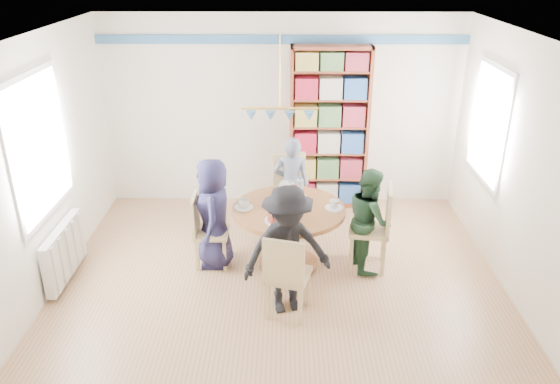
{
  "coord_description": "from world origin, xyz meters",
  "views": [
    {
      "loc": [
        0.06,
        -4.98,
        3.45
      ],
      "look_at": [
        0.0,
        0.4,
        1.05
      ],
      "focal_mm": 35.0,
      "sensor_mm": 36.0,
      "label": 1
    }
  ],
  "objects_px": {
    "chair_left": "(205,227)",
    "chair_right": "(377,224)",
    "radiator": "(65,252)",
    "chair_near": "(286,273)",
    "person_near": "(287,251)",
    "person_far": "(291,185)",
    "dining_table": "(289,223)",
    "chair_far": "(291,189)",
    "person_right": "(369,219)",
    "person_left": "(214,213)",
    "bookshelf": "(329,130)"
  },
  "relations": [
    {
      "from": "dining_table",
      "to": "chair_near",
      "type": "bearing_deg",
      "value": -91.65
    },
    {
      "from": "chair_left",
      "to": "chair_near",
      "type": "distance_m",
      "value": 1.39
    },
    {
      "from": "chair_right",
      "to": "bookshelf",
      "type": "distance_m",
      "value": 1.88
    },
    {
      "from": "radiator",
      "to": "bookshelf",
      "type": "distance_m",
      "value": 3.78
    },
    {
      "from": "chair_left",
      "to": "chair_near",
      "type": "xyz_separation_m",
      "value": [
        0.95,
        -1.02,
        0.03
      ]
    },
    {
      "from": "radiator",
      "to": "chair_right",
      "type": "distance_m",
      "value": 3.55
    },
    {
      "from": "person_near",
      "to": "chair_near",
      "type": "bearing_deg",
      "value": -109.12
    },
    {
      "from": "chair_right",
      "to": "person_far",
      "type": "height_order",
      "value": "person_far"
    },
    {
      "from": "chair_right",
      "to": "chair_near",
      "type": "xyz_separation_m",
      "value": [
        -1.04,
        -0.99,
        -0.04
      ]
    },
    {
      "from": "dining_table",
      "to": "person_right",
      "type": "distance_m",
      "value": 0.93
    },
    {
      "from": "chair_right",
      "to": "bookshelf",
      "type": "relative_size",
      "value": 0.44
    },
    {
      "from": "chair_right",
      "to": "person_left",
      "type": "xyz_separation_m",
      "value": [
        -1.88,
        0.05,
        0.1
      ]
    },
    {
      "from": "chair_far",
      "to": "person_right",
      "type": "height_order",
      "value": "person_right"
    },
    {
      "from": "person_left",
      "to": "person_right",
      "type": "distance_m",
      "value": 1.79
    },
    {
      "from": "chair_right",
      "to": "person_far",
      "type": "xyz_separation_m",
      "value": [
        -0.98,
        0.93,
        0.09
      ]
    },
    {
      "from": "person_far",
      "to": "person_right",
      "type": "bearing_deg",
      "value": 133.44
    },
    {
      "from": "chair_right",
      "to": "person_near",
      "type": "xyz_separation_m",
      "value": [
        -1.03,
        -0.85,
        0.13
      ]
    },
    {
      "from": "chair_left",
      "to": "person_left",
      "type": "height_order",
      "value": "person_left"
    },
    {
      "from": "dining_table",
      "to": "person_left",
      "type": "distance_m",
      "value": 0.87
    },
    {
      "from": "person_left",
      "to": "dining_table",
      "type": "bearing_deg",
      "value": 84.18
    },
    {
      "from": "chair_near",
      "to": "person_right",
      "type": "distance_m",
      "value": 1.38
    },
    {
      "from": "chair_left",
      "to": "person_near",
      "type": "relative_size",
      "value": 0.64
    },
    {
      "from": "dining_table",
      "to": "person_near",
      "type": "bearing_deg",
      "value": -91.23
    },
    {
      "from": "radiator",
      "to": "chair_near",
      "type": "bearing_deg",
      "value": -15.33
    },
    {
      "from": "chair_far",
      "to": "chair_right",
      "type": "bearing_deg",
      "value": -45.57
    },
    {
      "from": "chair_near",
      "to": "person_left",
      "type": "xyz_separation_m",
      "value": [
        -0.84,
        1.04,
        0.14
      ]
    },
    {
      "from": "chair_left",
      "to": "person_near",
      "type": "height_order",
      "value": "person_near"
    },
    {
      "from": "radiator",
      "to": "person_right",
      "type": "height_order",
      "value": "person_right"
    },
    {
      "from": "radiator",
      "to": "person_left",
      "type": "xyz_separation_m",
      "value": [
        1.65,
        0.35,
        0.31
      ]
    },
    {
      "from": "dining_table",
      "to": "chair_left",
      "type": "bearing_deg",
      "value": 179.29
    },
    {
      "from": "chair_right",
      "to": "person_far",
      "type": "relative_size",
      "value": 0.79
    },
    {
      "from": "chair_left",
      "to": "chair_right",
      "type": "xyz_separation_m",
      "value": [
        1.99,
        -0.03,
        0.07
      ]
    },
    {
      "from": "chair_right",
      "to": "person_near",
      "type": "relative_size",
      "value": 0.73
    },
    {
      "from": "chair_far",
      "to": "chair_near",
      "type": "distance_m",
      "value": 1.99
    },
    {
      "from": "dining_table",
      "to": "person_near",
      "type": "distance_m",
      "value": 0.88
    },
    {
      "from": "chair_far",
      "to": "dining_table",
      "type": "bearing_deg",
      "value": -91.99
    },
    {
      "from": "chair_left",
      "to": "chair_far",
      "type": "bearing_deg",
      "value": 43.84
    },
    {
      "from": "dining_table",
      "to": "bookshelf",
      "type": "relative_size",
      "value": 0.57
    },
    {
      "from": "chair_near",
      "to": "person_right",
      "type": "bearing_deg",
      "value": 46.22
    },
    {
      "from": "dining_table",
      "to": "bookshelf",
      "type": "distance_m",
      "value": 1.9
    },
    {
      "from": "person_left",
      "to": "chair_far",
      "type": "bearing_deg",
      "value": 132.73
    },
    {
      "from": "chair_near",
      "to": "bookshelf",
      "type": "distance_m",
      "value": 2.85
    },
    {
      "from": "chair_far",
      "to": "radiator",
      "type": "bearing_deg",
      "value": -152.84
    },
    {
      "from": "person_left",
      "to": "radiator",
      "type": "bearing_deg",
      "value": -81.79
    },
    {
      "from": "chair_left",
      "to": "bookshelf",
      "type": "bearing_deg",
      "value": 47.88
    },
    {
      "from": "dining_table",
      "to": "person_far",
      "type": "height_order",
      "value": "person_far"
    },
    {
      "from": "radiator",
      "to": "person_far",
      "type": "xyz_separation_m",
      "value": [
        2.55,
        1.24,
        0.3
      ]
    },
    {
      "from": "dining_table",
      "to": "chair_left",
      "type": "height_order",
      "value": "chair_left"
    },
    {
      "from": "chair_near",
      "to": "person_near",
      "type": "height_order",
      "value": "person_near"
    },
    {
      "from": "person_right",
      "to": "bookshelf",
      "type": "distance_m",
      "value": 1.84
    }
  ]
}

